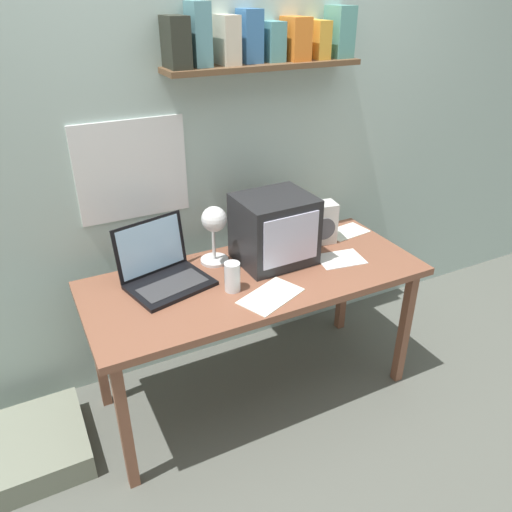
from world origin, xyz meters
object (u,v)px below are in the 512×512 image
object	(u,v)px
space_heater	(320,223)
loose_paper_near_monitor	(347,232)
printed_handout	(340,259)
floor_cushion	(31,448)
open_notebook	(271,296)
laptop	(162,268)
crt_monitor	(274,229)
juice_glass	(232,278)
corner_desk	(256,287)
desk_lamp	(214,226)

from	to	relation	value
space_heater	loose_paper_near_monitor	size ratio (longest dim) A/B	0.88
printed_handout	floor_cushion	size ratio (longest dim) A/B	0.51
printed_handout	floor_cushion	xyz separation A→B (m)	(-1.54, 0.12, -0.65)
open_notebook	laptop	bearing A→B (deg)	138.63
printed_handout	crt_monitor	bearing A→B (deg)	153.07
juice_glass	space_heater	bearing A→B (deg)	20.60
corner_desk	space_heater	distance (m)	0.51
desk_lamp	juice_glass	size ratio (longest dim) A/B	2.34
laptop	desk_lamp	distance (m)	0.30
crt_monitor	floor_cushion	size ratio (longest dim) A/B	0.75
corner_desk	printed_handout	world-z (taller)	printed_handout
corner_desk	printed_handout	xyz separation A→B (m)	(0.44, -0.05, 0.07)
open_notebook	space_heater	bearing A→B (deg)	36.18
laptop	loose_paper_near_monitor	size ratio (longest dim) A/B	1.67
crt_monitor	loose_paper_near_monitor	xyz separation A→B (m)	(0.50, 0.09, -0.16)
desk_lamp	loose_paper_near_monitor	world-z (taller)	desk_lamp
desk_lamp	floor_cushion	world-z (taller)	desk_lamp
corner_desk	laptop	distance (m)	0.45
corner_desk	floor_cushion	bearing A→B (deg)	176.45
laptop	floor_cushion	xyz separation A→B (m)	(-0.70, -0.07, -0.71)
crt_monitor	printed_handout	world-z (taller)	crt_monitor
floor_cushion	crt_monitor	bearing A→B (deg)	1.20
crt_monitor	space_heater	bearing A→B (deg)	9.92
corner_desk	desk_lamp	bearing A→B (deg)	132.21
laptop	floor_cushion	distance (m)	1.00
laptop	printed_handout	size ratio (longest dim) A/B	1.68
space_heater	laptop	bearing A→B (deg)	-170.02
open_notebook	floor_cushion	distance (m)	1.28
corner_desk	crt_monitor	distance (m)	0.29
desk_lamp	juice_glass	xyz separation A→B (m)	(-0.01, -0.22, -0.16)
corner_desk	printed_handout	bearing A→B (deg)	-7.07
open_notebook	floor_cushion	size ratio (longest dim) A/B	0.68
loose_paper_near_monitor	floor_cushion	distance (m)	1.87
corner_desk	juice_glass	size ratio (longest dim) A/B	11.68
corner_desk	crt_monitor	size ratio (longest dim) A/B	4.41
crt_monitor	space_heater	size ratio (longest dim) A/B	1.66
laptop	juice_glass	world-z (taller)	laptop
printed_handout	desk_lamp	bearing A→B (deg)	160.29
floor_cushion	open_notebook	bearing A→B (deg)	-13.64
corner_desk	loose_paper_near_monitor	world-z (taller)	loose_paper_near_monitor
laptop	space_heater	distance (m)	0.86
juice_glass	space_heater	size ratio (longest dim) A/B	0.63
loose_paper_near_monitor	floor_cushion	world-z (taller)	loose_paper_near_monitor
corner_desk	open_notebook	world-z (taller)	open_notebook
desk_lamp	space_heater	world-z (taller)	desk_lamp
laptop	desk_lamp	bearing A→B (deg)	-11.61
corner_desk	desk_lamp	distance (m)	0.35
desk_lamp	laptop	bearing A→B (deg)	-160.95
desk_lamp	open_notebook	world-z (taller)	desk_lamp
desk_lamp	juice_glass	world-z (taller)	desk_lamp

